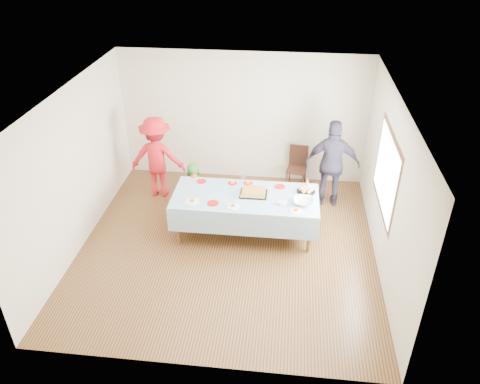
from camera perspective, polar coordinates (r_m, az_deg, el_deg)
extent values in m
plane|color=#402712|center=(8.15, -1.51, -6.58)|extent=(5.00, 5.00, 0.00)
cube|color=beige|center=(9.63, 0.41, 9.03)|extent=(5.00, 0.04, 2.70)
cube|color=beige|center=(5.40, -5.36, -11.46)|extent=(5.00, 0.04, 2.70)
cube|color=beige|center=(8.10, -19.48, 2.59)|extent=(0.04, 5.00, 2.70)
cube|color=beige|center=(7.50, 17.63, 0.56)|extent=(0.04, 5.00, 2.70)
cube|color=white|center=(6.83, -1.83, 11.60)|extent=(5.00, 5.00, 0.04)
cube|color=#472B16|center=(7.59, 17.36, 2.32)|extent=(0.03, 1.75, 1.35)
cylinder|color=brown|center=(8.07, -7.62, -4.05)|extent=(0.06, 0.06, 0.73)
cylinder|color=brown|center=(7.89, 8.48, -5.10)|extent=(0.06, 0.06, 0.73)
cylinder|color=brown|center=(8.75, -6.39, -0.89)|extent=(0.06, 0.06, 0.73)
cylinder|color=brown|center=(8.58, 8.40, -1.79)|extent=(0.06, 0.06, 0.73)
cube|color=brown|center=(8.03, 0.66, -0.64)|extent=(2.40, 1.00, 0.04)
cube|color=white|center=(8.02, 0.66, -0.49)|extent=(2.50, 1.10, 0.01)
cube|color=black|center=(8.06, 1.66, -0.23)|extent=(0.47, 0.36, 0.01)
cube|color=#DCC553|center=(8.04, 1.67, -0.02)|extent=(0.40, 0.30, 0.06)
cube|color=#996523|center=(8.02, 1.67, 0.20)|extent=(0.40, 0.30, 0.01)
cylinder|color=black|center=(8.20, 8.04, 0.05)|extent=(0.32, 0.32, 0.02)
sphere|color=#DCB86B|center=(8.18, 8.65, 0.30)|extent=(0.08, 0.08, 0.08)
sphere|color=#DCB86B|center=(8.24, 8.35, 0.58)|extent=(0.08, 0.08, 0.08)
sphere|color=#DCB86B|center=(8.23, 7.76, 0.61)|extent=(0.08, 0.08, 0.08)
sphere|color=#DCB86B|center=(8.17, 7.47, 0.37)|extent=(0.08, 0.08, 0.08)
sphere|color=#DCB86B|center=(8.11, 7.77, 0.09)|extent=(0.08, 0.08, 0.08)
sphere|color=#DCB86B|center=(8.11, 8.36, 0.05)|extent=(0.08, 0.08, 0.08)
sphere|color=#DCB86B|center=(8.17, 8.06, 0.33)|extent=(0.08, 0.08, 0.08)
imported|color=silver|center=(7.85, 7.76, -1.16)|extent=(0.34, 0.34, 0.08)
cone|color=silver|center=(8.34, 8.19, 1.16)|extent=(0.09, 0.09, 0.15)
cylinder|color=#BA0F0D|center=(8.46, -4.71, 1.32)|extent=(0.18, 0.18, 0.01)
cylinder|color=#BA0F0D|center=(8.37, -0.92, 1.08)|extent=(0.16, 0.16, 0.01)
cylinder|color=#BA0F0D|center=(8.38, 1.00, 1.09)|extent=(0.16, 0.16, 0.01)
cylinder|color=#BA0F0D|center=(8.30, 4.89, 0.65)|extent=(0.19, 0.19, 0.01)
cylinder|color=#BA0F0D|center=(7.82, -3.31, -1.36)|extent=(0.20, 0.20, 0.01)
cylinder|color=white|center=(7.89, -5.85, -1.18)|extent=(0.24, 0.24, 0.01)
cylinder|color=white|center=(7.72, -0.83, -1.77)|extent=(0.21, 0.21, 0.01)
cylinder|color=white|center=(7.67, 6.81, -2.28)|extent=(0.21, 0.21, 0.01)
cylinder|color=black|center=(9.66, 5.71, 1.31)|extent=(0.03, 0.03, 0.39)
cylinder|color=black|center=(9.62, 7.63, 1.05)|extent=(0.03, 0.03, 0.39)
cylinder|color=black|center=(9.94, 6.05, 2.22)|extent=(0.03, 0.03, 0.39)
cylinder|color=black|center=(9.91, 7.92, 1.97)|extent=(0.03, 0.03, 0.39)
cube|color=black|center=(9.68, 6.91, 2.75)|extent=(0.44, 0.44, 0.05)
cube|color=black|center=(9.72, 7.16, 4.49)|extent=(0.38, 0.09, 0.45)
imported|color=red|center=(8.85, -5.56, -0.11)|extent=(0.31, 0.22, 0.82)
imported|color=#2C7025|center=(9.01, -5.65, 0.84)|extent=(0.51, 0.40, 0.91)
imported|color=tan|center=(8.81, 0.10, -0.21)|extent=(0.47, 0.42, 0.79)
imported|color=red|center=(9.31, -10.06, 4.19)|extent=(1.08, 0.63, 1.66)
imported|color=#2E2939|center=(9.00, 11.20, 3.38)|extent=(1.04, 0.48, 1.74)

